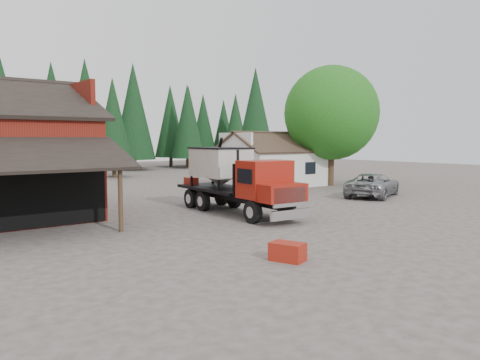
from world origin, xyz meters
TOP-DOWN VIEW (x-y plane):
  - ground at (0.00, 0.00)m, footprint 120.00×120.00m
  - farmhouse at (13.00, 13.00)m, footprint 8.60×6.42m
  - deciduous_tree at (17.01, 9.97)m, footprint 8.00×8.00m
  - conifer_backdrop at (0.00, 42.00)m, footprint 76.00×16.00m
  - near_pine_b at (6.00, 30.00)m, footprint 3.96×3.96m
  - near_pine_c at (22.00, 26.00)m, footprint 4.84×4.84m
  - feed_truck at (1.36, 3.01)m, footprint 3.01×9.19m
  - silver_car at (13.36, 3.00)m, footprint 6.41×4.68m
  - equip_box at (-3.32, -5.84)m, footprint 1.02×1.27m

SIDE VIEW (x-z plane):
  - ground at x=0.00m, z-range 0.00..0.00m
  - conifer_backdrop at x=0.00m, z-range -8.00..8.00m
  - equip_box at x=-3.32m, z-range 0.00..0.60m
  - silver_car at x=13.36m, z-range 0.00..1.62m
  - farmhouse at x=13.00m, z-range -0.66..3.99m
  - feed_truck at x=1.36m, z-range -0.13..3.95m
  - near_pine_b at x=6.00m, z-range 0.69..11.09m
  - deciduous_tree at x=17.01m, z-range 0.81..11.01m
  - near_pine_c at x=22.00m, z-range 0.69..13.09m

